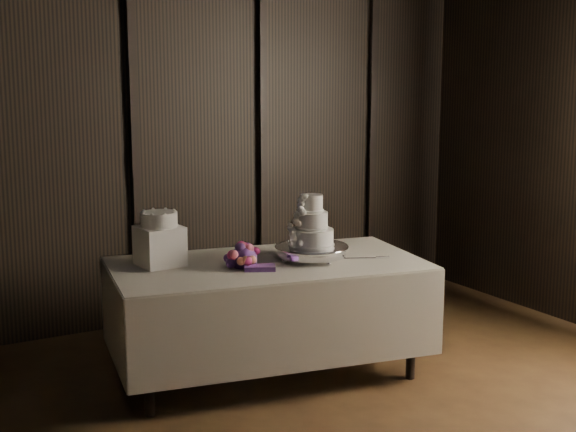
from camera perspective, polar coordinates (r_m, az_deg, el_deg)
The scene contains 8 objects.
room at distance 3.14m, azimuth 10.08°, elevation 1.45°, with size 6.08×7.08×3.08m.
display_table at distance 5.25m, azimuth -1.43°, elevation -6.96°, with size 2.14×1.36×0.76m.
cake_stand at distance 5.23m, azimuth 1.69°, elevation -2.63°, with size 0.48×0.48×0.09m, color silver.
wedding_cake at distance 5.17m, azimuth 1.55°, elevation -0.76°, with size 0.32×0.28×0.34m.
bouquet at distance 5.03m, azimuth -3.17°, elevation -2.90°, with size 0.30×0.40×0.19m, color #E35D7C, non-canonical shape.
box_pedestal at distance 5.12m, azimuth -9.11°, elevation -2.11°, with size 0.26×0.26×0.25m, color white.
small_cake at distance 5.09m, azimuth -9.16°, elevation -0.23°, with size 0.23×0.23×0.09m, color white.
cake_knife at distance 5.26m, azimuth 4.76°, elevation -3.02°, with size 0.37×0.02×0.01m, color silver.
Camera 1 is at (-1.98, -2.38, 1.97)m, focal length 50.00 mm.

